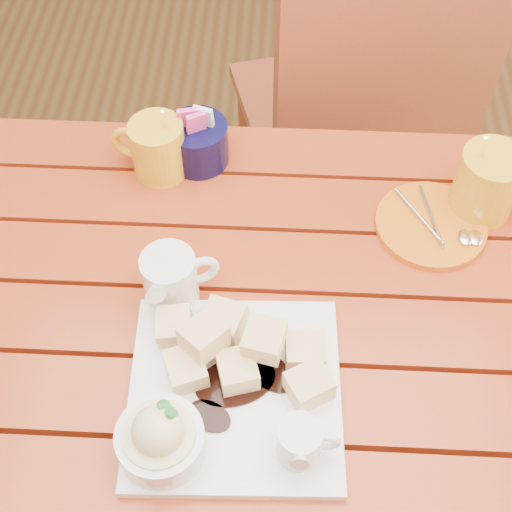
# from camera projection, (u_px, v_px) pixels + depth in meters

# --- Properties ---
(ground) EXTENTS (5.00, 5.00, 0.00)m
(ground) POSITION_uv_depth(u_px,v_px,m) (248.00, 498.00, 1.59)
(ground) COLOR #513217
(ground) RESTS_ON ground
(table) EXTENTS (1.20, 0.79, 0.75)m
(table) POSITION_uv_depth(u_px,v_px,m) (244.00, 361.00, 1.08)
(table) COLOR maroon
(table) RESTS_ON ground
(dessert_plate) EXTENTS (0.28, 0.28, 0.11)m
(dessert_plate) POSITION_uv_depth(u_px,v_px,m) (218.00, 398.00, 0.89)
(dessert_plate) COLOR white
(dessert_plate) RESTS_ON table
(coffee_mug_left) EXTENTS (0.12, 0.09, 0.15)m
(coffee_mug_left) POSITION_uv_depth(u_px,v_px,m) (156.00, 148.00, 1.13)
(coffee_mug_left) COLOR gold
(coffee_mug_left) RESTS_ON table
(coffee_mug_right) EXTENTS (0.14, 0.10, 0.16)m
(coffee_mug_right) POSITION_uv_depth(u_px,v_px,m) (490.00, 182.00, 1.08)
(coffee_mug_right) COLOR gold
(coffee_mug_right) RESTS_ON table
(cream_pitcher) EXTENTS (0.11, 0.10, 0.09)m
(cream_pitcher) POSITION_uv_depth(u_px,v_px,m) (172.00, 279.00, 0.98)
(cream_pitcher) COLOR white
(cream_pitcher) RESTS_ON table
(sugar_caddy) EXTENTS (0.10, 0.10, 0.11)m
(sugar_caddy) POSITION_uv_depth(u_px,v_px,m) (198.00, 142.00, 1.15)
(sugar_caddy) COLOR black
(sugar_caddy) RESTS_ON table
(orange_saucer) EXTENTS (0.17, 0.17, 0.02)m
(orange_saucer) POSITION_uv_depth(u_px,v_px,m) (432.00, 225.00, 1.09)
(orange_saucer) COLOR orange
(orange_saucer) RESTS_ON table
(chair_far) EXTENTS (0.56, 0.56, 0.95)m
(chair_far) POSITION_uv_depth(u_px,v_px,m) (358.00, 117.00, 1.56)
(chair_far) COLOR brown
(chair_far) RESTS_ON ground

